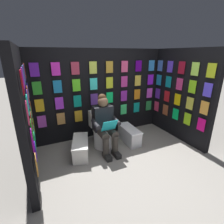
% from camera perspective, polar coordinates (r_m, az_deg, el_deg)
% --- Properties ---
extents(ground_plane, '(30.00, 30.00, 0.00)m').
position_cam_1_polar(ground_plane, '(3.08, 9.66, -20.42)').
color(ground_plane, gray).
extents(display_wall_back, '(3.24, 0.14, 2.06)m').
position_cam_1_polar(display_wall_back, '(4.07, -3.83, 6.09)').
color(display_wall_back, black).
rests_on(display_wall_back, ground).
extents(display_wall_left, '(0.14, 1.74, 2.06)m').
position_cam_1_polar(display_wall_left, '(4.22, 22.11, 5.21)').
color(display_wall_left, black).
rests_on(display_wall_left, ground).
extents(display_wall_right, '(0.14, 1.74, 2.06)m').
position_cam_1_polar(display_wall_right, '(2.93, -27.35, -1.26)').
color(display_wall_right, black).
rests_on(display_wall_right, ground).
extents(toilet, '(0.41, 0.56, 0.77)m').
position_cam_1_polar(toilet, '(3.74, -3.73, -6.57)').
color(toilet, white).
rests_on(toilet, ground).
extents(person_reading, '(0.53, 0.68, 1.19)m').
position_cam_1_polar(person_reading, '(3.44, -2.40, -3.95)').
color(person_reading, black).
rests_on(person_reading, ground).
extents(comic_longbox_near, '(0.30, 0.72, 0.35)m').
position_cam_1_polar(comic_longbox_near, '(3.95, 5.84, -7.61)').
color(comic_longbox_near, silver).
rests_on(comic_longbox_near, ground).
extents(comic_longbox_far, '(0.49, 0.78, 0.33)m').
position_cam_1_polar(comic_longbox_far, '(3.51, -10.51, -11.70)').
color(comic_longbox_far, white).
rests_on(comic_longbox_far, ground).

